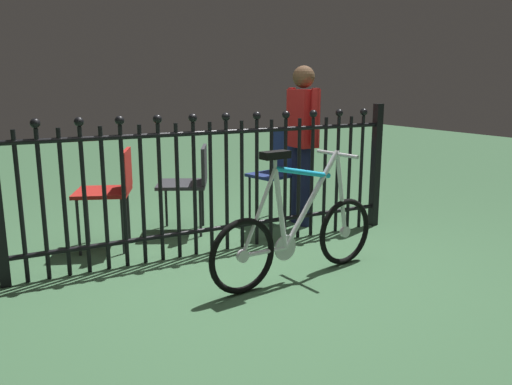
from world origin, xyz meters
TOP-DOWN VIEW (x-y plane):
  - ground_plane at (0.00, 0.00)m, footprint 20.00×20.00m
  - iron_fence at (-0.05, 0.56)m, footprint 3.29×0.07m
  - bicycle at (0.22, -0.24)m, footprint 1.44×0.40m
  - chair_red at (-0.76, 1.04)m, footprint 0.56×0.56m
  - chair_charcoal at (-0.02, 1.19)m, footprint 0.58×0.58m
  - chair_navy at (0.88, 1.18)m, footprint 0.45×0.44m
  - person_visitor at (1.01, 0.92)m, footprint 0.21×0.48m

SIDE VIEW (x-z plane):
  - ground_plane at x=0.00m, z-range 0.00..0.00m
  - bicycle at x=0.22m, z-range -0.14..0.78m
  - chair_charcoal at x=-0.02m, z-range 0.10..0.89m
  - chair_red at x=-0.76m, z-range 0.11..0.93m
  - chair_navy at x=0.88m, z-range 0.09..0.98m
  - iron_fence at x=-0.05m, z-range 0.01..1.18m
  - person_visitor at x=1.01m, z-range 0.13..1.64m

